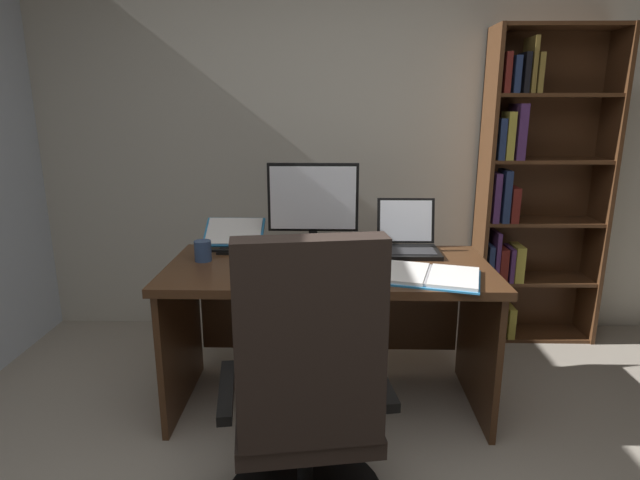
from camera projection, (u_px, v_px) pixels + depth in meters
wall_back at (345, 138)px, 3.41m from camera, size 4.60×0.12×2.56m
desk at (329, 299)px, 2.64m from camera, size 1.56×0.73×0.75m
bookshelf at (528, 196)px, 3.26m from camera, size 0.76×0.28×1.95m
office_chair at (307, 409)px, 1.81m from camera, size 0.66×0.60×1.11m
monitor at (313, 208)px, 2.69m from camera, size 0.47×0.16×0.46m
laptop at (408, 241)px, 2.73m from camera, size 0.31×0.32×0.26m
keyboard at (310, 271)px, 2.38m from camera, size 0.42×0.15×0.02m
computer_mouse at (245, 269)px, 2.38m from camera, size 0.06×0.10×0.04m
reading_stand_with_book at (234, 235)px, 2.78m from camera, size 0.32×0.24×0.15m
open_binder at (428, 276)px, 2.32m from camera, size 0.52×0.43×0.02m
notepad at (375, 267)px, 2.47m from camera, size 0.16×0.21×0.01m
pen at (379, 265)px, 2.46m from camera, size 0.14×0.02×0.01m
coffee_mug at (203, 251)px, 2.56m from camera, size 0.08×0.08×0.10m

